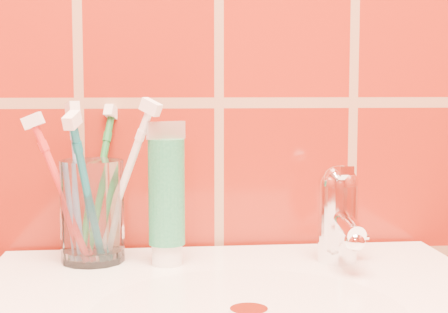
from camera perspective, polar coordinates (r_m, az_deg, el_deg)
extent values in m
cylinder|color=silver|center=(0.66, 2.08, -12.83)|extent=(0.30, 0.30, 0.00)
cylinder|color=white|center=(0.66, 2.08, -12.67)|extent=(0.04, 0.04, 0.00)
cylinder|color=white|center=(0.85, -10.91, -4.49)|extent=(0.10, 0.10, 0.12)
cylinder|color=white|center=(0.83, -4.75, -8.10)|extent=(0.04, 0.04, 0.03)
cylinder|color=#1C794C|center=(0.82, -4.80, -2.95)|extent=(0.04, 0.04, 0.13)
cube|color=beige|center=(0.81, -4.84, 2.19)|extent=(0.05, 0.01, 0.02)
cylinder|color=white|center=(0.85, 9.42, -5.49)|extent=(0.05, 0.05, 0.09)
sphere|color=white|center=(0.84, 9.47, -2.31)|extent=(0.05, 0.05, 0.05)
cylinder|color=white|center=(0.81, 10.14, -5.48)|extent=(0.02, 0.09, 0.03)
cube|color=white|center=(0.83, 9.71, -1.20)|extent=(0.02, 0.06, 0.01)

